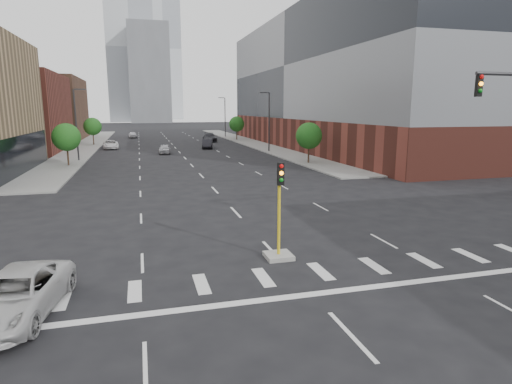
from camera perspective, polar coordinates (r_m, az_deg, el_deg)
name	(u,v)px	position (r m, az deg, el deg)	size (l,w,h in m)	color
ground	(388,375)	(12.37, 17.19, -22.27)	(400.00, 400.00, 0.00)	black
sidewalk_left_far	(87,145)	(83.36, -21.56, 5.80)	(5.00, 92.00, 0.15)	gray
sidewalk_right_far	(248,142)	(85.44, -1.03, 6.69)	(5.00, 92.00, 0.15)	gray
building_left_far_b	(31,109)	(102.90, -27.77, 9.77)	(20.00, 24.00, 13.00)	brown
building_right_main	(350,82)	(77.28, 12.43, 14.07)	(24.00, 70.00, 22.00)	brown
tower_left	(130,49)	(230.35, -16.40, 17.77)	(22.00, 22.00, 70.00)	#B2B7BC
tower_right	(163,50)	(271.11, -12.32, 17.95)	(20.00, 20.00, 80.00)	#B2B7BC
tower_mid	(149,74)	(209.23, -14.03, 15.01)	(18.00, 18.00, 44.00)	slate
median_traffic_signal	(279,238)	(19.37, 3.08, -6.10)	(1.20, 1.20, 4.40)	#999993
streetlight_right_a	(269,119)	(66.46, 1.68, 9.67)	(1.60, 0.22, 9.07)	#2D2D30
streetlight_right_b	(225,115)	(100.47, -4.20, 10.15)	(1.60, 0.22, 9.07)	#2D2D30
streetlight_left	(77,122)	(59.10, -22.81, 8.64)	(1.60, 0.22, 9.07)	#2D2D30
tree_left_near	(66,137)	(54.31, -23.97, 6.69)	(3.20, 3.20, 4.85)	#382619
tree_left_far	(93,127)	(84.06, -20.96, 8.16)	(3.20, 3.20, 4.85)	#382619
tree_right_near	(309,136)	(52.59, 7.07, 7.44)	(3.20, 3.20, 4.85)	#382619
tree_right_far	(237,124)	(90.85, -2.59, 9.04)	(3.20, 3.20, 4.85)	#382619
car_near_left	(165,149)	(65.33, -12.10, 5.62)	(1.67, 4.15, 1.41)	#B1B0B5
car_mid_right	(208,144)	(72.89, -6.48, 6.41)	(1.67, 4.79, 1.58)	black
car_far_left	(111,145)	(75.45, -18.78, 6.00)	(2.38, 5.17, 1.44)	white
car_deep_right	(210,137)	(87.76, -6.20, 7.26)	(2.41, 5.92, 1.72)	black
car_distant	(133,135)	(102.03, -16.13, 7.34)	(1.67, 4.15, 1.41)	silver
parked_minivan	(15,295)	(16.31, -29.42, -11.86)	(2.44, 5.29, 1.47)	#BCBCBC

